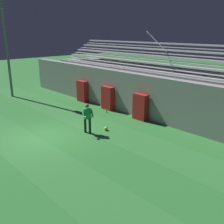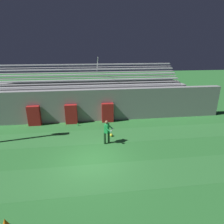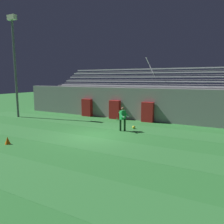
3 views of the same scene
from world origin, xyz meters
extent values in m
plane|color=#2D7533|center=(0.00, 0.00, 0.00)|extent=(80.00, 80.00, 0.00)
cube|color=#337A38|center=(0.00, -6.00, 0.00)|extent=(28.00, 2.30, 0.01)
cube|color=#337A38|center=(0.00, -1.41, 0.00)|extent=(28.00, 2.30, 0.01)
cube|color=#337A38|center=(0.00, 3.19, 0.00)|extent=(28.00, 2.30, 0.01)
cube|color=gray|center=(0.00, 6.50, 1.40)|extent=(24.00, 0.60, 2.80)
cube|color=#B21E1E|center=(-1.54, 5.95, 0.83)|extent=(0.99, 0.44, 1.66)
cube|color=#B21E1E|center=(1.54, 5.95, 0.83)|extent=(0.99, 0.44, 1.66)
cube|color=#B21E1E|center=(-4.57, 5.95, 0.83)|extent=(0.99, 0.44, 1.66)
cube|color=gray|center=(0.00, 8.85, 1.45)|extent=(18.00, 3.90, 2.90)
cube|color=silver|center=(0.00, 7.25, 2.95)|extent=(17.10, 0.36, 0.10)
cube|color=gray|center=(0.00, 7.05, 2.72)|extent=(17.10, 0.60, 0.04)
cube|color=silver|center=(0.00, 7.95, 3.35)|extent=(17.10, 0.36, 0.10)
cube|color=gray|center=(0.00, 7.75, 3.12)|extent=(17.10, 0.60, 0.04)
cube|color=silver|center=(0.00, 8.65, 3.75)|extent=(17.10, 0.36, 0.10)
cube|color=gray|center=(0.00, 8.45, 3.52)|extent=(17.10, 0.60, 0.04)
cube|color=silver|center=(0.00, 9.35, 4.15)|extent=(17.10, 0.36, 0.10)
cube|color=gray|center=(0.00, 9.15, 3.92)|extent=(17.10, 0.60, 0.04)
cube|color=silver|center=(0.00, 10.05, 4.55)|extent=(17.10, 0.36, 0.10)
cube|color=gray|center=(0.00, 9.85, 4.32)|extent=(17.10, 0.60, 0.04)
cylinder|color=silver|center=(0.88, 8.40, 4.60)|extent=(0.06, 2.63, 1.65)
cylinder|color=slate|center=(-10.10, 2.50, 4.38)|extent=(0.20, 0.20, 8.76)
cube|color=#F2EDCC|center=(-10.10, 2.50, 8.98)|extent=(0.90, 0.36, 0.44)
cylinder|color=#143319|center=(1.22, 2.13, 0.41)|extent=(0.19, 0.19, 0.82)
cylinder|color=#143319|center=(0.94, 2.01, 0.41)|extent=(0.19, 0.19, 0.82)
cube|color=green|center=(1.08, 2.07, 1.12)|extent=(0.38, 0.45, 0.60)
sphere|color=brown|center=(1.08, 2.07, 1.56)|extent=(0.22, 0.22, 0.22)
cylinder|color=green|center=(1.31, 2.23, 1.17)|extent=(0.47, 0.29, 0.37)
cylinder|color=green|center=(1.10, 1.79, 1.17)|extent=(0.47, 0.29, 0.37)
cube|color=silver|center=(1.47, 2.10, 1.04)|extent=(0.15, 0.15, 0.08)
cube|color=silver|center=(1.30, 1.74, 1.04)|extent=(0.15, 0.15, 0.08)
sphere|color=yellow|center=(1.51, 3.05, 0.11)|extent=(0.22, 0.22, 0.22)
cone|color=orange|center=(-3.20, -3.73, 0.21)|extent=(0.30, 0.30, 0.42)
cylinder|color=green|center=(-1.01, 5.35, 0.12)|extent=(0.07, 0.07, 0.24)
camera|label=1|loc=(11.97, -6.19, 5.45)|focal=42.00mm
camera|label=2|loc=(-0.01, -9.22, 6.24)|focal=30.00mm
camera|label=3|loc=(7.42, -11.29, 3.58)|focal=35.00mm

